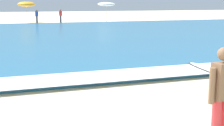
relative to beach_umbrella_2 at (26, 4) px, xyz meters
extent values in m
cube|color=teal|center=(-1.95, -17.61, -2.07)|extent=(120.00, 28.00, 0.14)
cube|color=white|center=(-1.95, -31.01, -2.00)|extent=(120.00, 1.65, 0.01)
cylinder|color=red|center=(-0.33, -36.38, -1.70)|extent=(0.15, 0.15, 0.88)
cylinder|color=red|center=(-0.14, -36.35, -1.70)|extent=(0.15, 0.15, 0.88)
cube|color=brown|center=(-0.24, -36.36, -0.96)|extent=(0.37, 0.28, 0.60)
sphere|color=brown|center=(-0.24, -36.36, -0.52)|extent=(0.22, 0.22, 0.22)
cylinder|color=brown|center=(-0.46, -36.40, -1.01)|extent=(0.10, 0.10, 0.58)
cylinder|color=beige|center=(0.00, 0.00, -1.11)|extent=(0.05, 0.05, 2.06)
ellipsoid|color=#F4A31E|center=(0.00, 0.00, 0.00)|extent=(2.00, 2.04, 0.72)
cylinder|color=beige|center=(9.50, -1.20, -1.11)|extent=(0.05, 0.05, 2.06)
ellipsoid|color=white|center=(9.50, -1.20, -0.01)|extent=(2.20, 2.22, 0.55)
cylinder|color=#383842|center=(3.62, -2.01, -1.72)|extent=(0.20, 0.20, 0.84)
cube|color=red|center=(3.62, -2.01, -1.03)|extent=(0.32, 0.20, 0.54)
sphere|color=#9E7051|center=(3.62, -2.01, -0.66)|extent=(0.20, 0.20, 0.20)
cylinder|color=#383842|center=(0.84, -2.63, -1.72)|extent=(0.20, 0.20, 0.84)
cube|color=#2D4CA5|center=(0.84, -2.63, -1.03)|extent=(0.32, 0.20, 0.54)
sphere|color=#9E7051|center=(0.84, -2.63, -0.66)|extent=(0.20, 0.20, 0.20)
camera|label=1|loc=(-3.62, -40.66, 0.29)|focal=53.35mm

